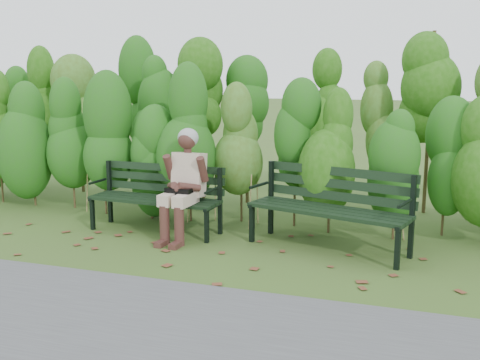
% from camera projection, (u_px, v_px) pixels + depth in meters
% --- Properties ---
extents(ground, '(80.00, 80.00, 0.00)m').
position_uv_depth(ground, '(230.00, 254.00, 6.00)').
color(ground, '#3F5424').
extents(footpath, '(60.00, 2.50, 0.01)m').
position_uv_depth(footpath, '(126.00, 347.00, 3.95)').
color(footpath, '#474749').
rests_on(footpath, ground).
extents(hedge_band, '(11.04, 1.67, 2.42)m').
position_uv_depth(hedge_band, '(276.00, 123.00, 7.51)').
color(hedge_band, '#47381E').
rests_on(hedge_band, ground).
extents(leaf_litter, '(6.02, 2.15, 0.01)m').
position_uv_depth(leaf_litter, '(208.00, 255.00, 5.97)').
color(leaf_litter, brown).
rests_on(leaf_litter, ground).
extents(bench_left, '(1.65, 0.61, 0.81)m').
position_uv_depth(bench_left, '(158.00, 192.00, 6.87)').
color(bench_left, black).
rests_on(bench_left, ground).
extents(bench_right, '(1.86, 1.03, 0.89)m').
position_uv_depth(bench_right, '(332.00, 202.00, 6.15)').
color(bench_right, black).
rests_on(bench_right, ground).
extents(seated_woman, '(0.53, 0.78, 1.28)m').
position_uv_depth(seated_woman, '(184.00, 178.00, 6.51)').
color(seated_woman, beige).
rests_on(seated_woman, ground).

